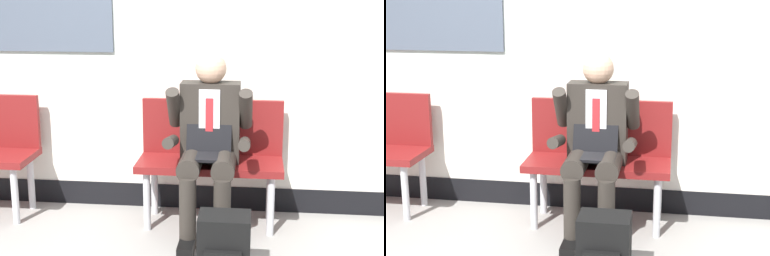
# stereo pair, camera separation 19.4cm
# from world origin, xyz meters

# --- Properties ---
(ground_plane) EXTENTS (18.00, 18.00, 0.00)m
(ground_plane) POSITION_xyz_m (0.00, 0.00, 0.00)
(ground_plane) COLOR gray
(station_wall) EXTENTS (6.32, 0.17, 2.78)m
(station_wall) POSITION_xyz_m (-0.02, 0.62, 1.38)
(station_wall) COLOR beige
(station_wall) RESTS_ON ground
(bench_with_person) EXTENTS (1.01, 0.42, 0.87)m
(bench_with_person) POSITION_xyz_m (0.21, 0.34, 0.51)
(bench_with_person) COLOR maroon
(bench_with_person) RESTS_ON ground
(person_seated) EXTENTS (0.57, 0.70, 1.22)m
(person_seated) POSITION_xyz_m (0.21, 0.14, 0.65)
(person_seated) COLOR #2D2823
(person_seated) RESTS_ON ground
(backpack) EXTENTS (0.29, 0.26, 0.41)m
(backpack) POSITION_xyz_m (0.36, -0.56, 0.20)
(backpack) COLOR black
(backpack) RESTS_ON ground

